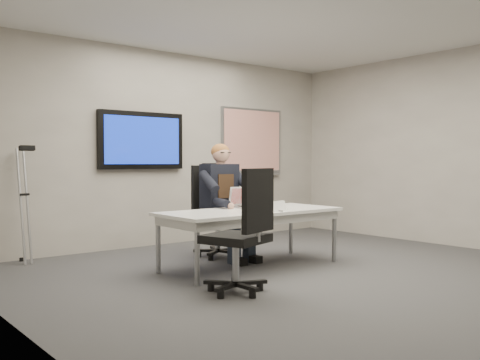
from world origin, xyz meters
TOP-DOWN VIEW (x-y plane):
  - floor at (0.00, 0.00)m, footprint 6.00×6.00m
  - ceiling at (0.00, 0.00)m, footprint 6.00×6.00m
  - wall_back at (0.00, 3.00)m, footprint 6.00×0.02m
  - wall_left at (-3.00, 0.00)m, footprint 0.02×6.00m
  - wall_right at (3.00, 0.00)m, footprint 0.02×6.00m
  - conference_table at (-0.24, 0.89)m, footprint 2.13×0.90m
  - tv_display at (-0.50, 2.95)m, footprint 1.30×0.09m
  - whiteboard at (1.55, 2.97)m, footprint 1.25×0.08m
  - office_chair_far at (-0.14, 1.70)m, footprint 0.59×0.59m
  - office_chair_near at (-1.10, 0.03)m, footprint 0.68×0.68m
  - seated_person at (-0.14, 1.43)m, footprint 0.45×0.76m
  - crutch at (-2.16, 2.78)m, footprint 0.41×0.66m
  - laptop at (-0.07, 1.15)m, footprint 0.40×0.41m
  - name_tent at (-0.09, 0.61)m, footprint 0.28×0.14m
  - pen at (-0.12, 0.57)m, footprint 0.04×0.13m

SIDE VIEW (x-z plane):
  - floor at x=0.00m, z-range -0.01..0.01m
  - office_chair_near at x=-1.10m, z-range -0.22..0.93m
  - office_chair_far at x=-0.14m, z-range -0.22..0.94m
  - seated_person at x=-0.14m, z-range -0.14..1.29m
  - conference_table at x=-0.24m, z-range 0.25..0.91m
  - pen at x=-0.12m, z-range 0.66..0.67m
  - name_tent at x=-0.09m, z-range 0.66..0.77m
  - crutch at x=-2.16m, z-range -0.02..1.45m
  - laptop at x=-0.07m, z-range 0.60..0.84m
  - wall_back at x=0.00m, z-range 0.00..2.80m
  - wall_left at x=-3.00m, z-range 0.00..2.80m
  - wall_right at x=3.00m, z-range 0.00..2.80m
  - tv_display at x=-0.50m, z-range 1.10..1.90m
  - whiteboard at x=1.55m, z-range 0.98..2.08m
  - ceiling at x=0.00m, z-range 2.79..2.81m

